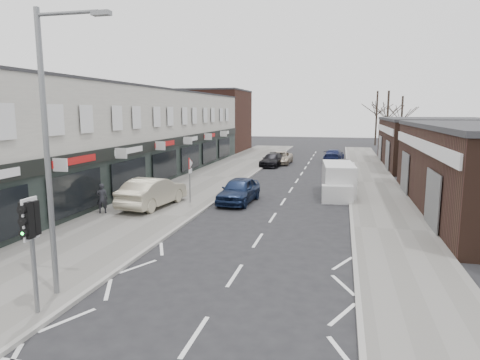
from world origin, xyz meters
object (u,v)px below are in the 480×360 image
Objects in this scene: sedan_on_pavement at (153,192)px; parked_car_right_b at (343,165)px; pedestrian at (102,198)px; white_van at (338,181)px; street_lamp at (51,140)px; parked_car_left_a at (239,190)px; parked_car_left_b at (272,160)px; warning_sign at (190,167)px; parked_car_right_a at (343,172)px; parked_car_left_c at (280,158)px; traffic_light at (31,229)px; parked_car_right_c at (334,155)px.

sedan_on_pavement is 1.30× the size of parked_car_right_b.
white_van is at bearing -167.56° from pedestrian.
parked_car_right_b is (8.03, 28.45, -3.97)m from street_lamp.
street_lamp reaches higher than parked_car_left_a.
parked_car_left_b is at bearing -18.28° from parked_car_right_b.
warning_sign is at bearing 92.84° from street_lamp.
parked_car_right_a is at bearing 92.62° from parked_car_right_b.
warning_sign is at bearing 63.67° from parked_car_right_b.
white_van is 16.83m from parked_car_left_c.
traffic_light reaches higher than parked_car_right_c.
parked_car_left_b is 2.29m from parked_car_left_c.
traffic_light is 38.77m from parked_car_right_c.
traffic_light reaches higher than parked_car_right_b.
street_lamp reaches higher than parked_car_right_a.
parked_car_left_a reaches higher than parked_car_left_c.
street_lamp is at bearing -87.16° from warning_sign.
parked_car_right_c is (11.27, 27.66, -0.25)m from pedestrian.
sedan_on_pavement is 20.03m from parked_car_left_b.
warning_sign is (-0.76, 14.02, -0.21)m from traffic_light.
parked_car_left_c is 6.42m from parked_car_right_c.
warning_sign is 0.61× the size of parked_car_left_a.
street_lamp reaches higher than parked_car_left_b.
white_van is 1.24× the size of parked_car_left_a.
warning_sign is at bearing -155.41° from white_van.
street_lamp reaches higher than parked_car_right_b.
sedan_on_pavement is 15.94m from parked_car_right_a.
pedestrian is 24.77m from parked_car_left_c.
parked_car_left_a is (4.30, 2.60, -0.19)m from sedan_on_pavement.
street_lamp reaches higher than warning_sign.
parked_car_right_b is (7.90, 29.67, -1.76)m from traffic_light.
warning_sign reaches higher than parked_car_left_c.
white_van reaches higher than parked_car_right_a.
traffic_light is 0.81× the size of parked_car_right_b.
parked_car_right_a reaches higher than parked_car_left_c.
street_lamp is 29.83m from parked_car_right_b.
parked_car_right_a is at bearing -55.95° from parked_car_left_c.
parked_car_right_b is (6.28, -4.82, 0.02)m from parked_car_left_c.
parked_car_right_c is at bearing -103.36° from sedan_on_pavement.
street_lamp is 5.07× the size of pedestrian.
sedan_on_pavement is at bearing -99.04° from parked_car_left_c.
parked_car_right_a is (6.28, -9.81, 0.13)m from parked_car_left_c.
parked_car_left_a is 0.97× the size of parked_car_left_c.
parked_car_right_a is (6.04, 9.54, 0.01)m from parked_car_left_a.
traffic_light is at bearing 70.08° from parked_car_right_a.
parked_car_left_c is at bearing 86.99° from street_lamp.
street_lamp is at bearing -91.56° from parked_car_left_c.
traffic_light reaches higher than parked_car_left_c.
parked_car_left_b is (-6.45, 13.51, -0.34)m from white_van.
parked_car_left_a is (-5.71, -3.61, -0.22)m from white_van.
parked_car_right_b is at bearing 102.34° from parked_car_right_c.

